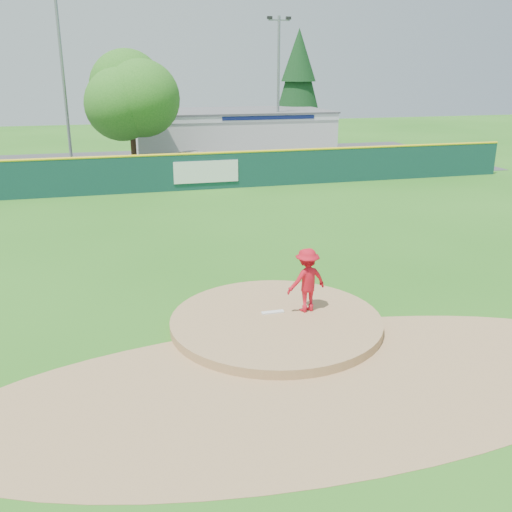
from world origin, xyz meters
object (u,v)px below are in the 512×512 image
object	(u,v)px
pool_building_grp	(230,131)
light_pole_left	(63,74)
van	(199,161)
conifer_tree	(298,79)
light_pole_right	(278,81)
pitcher	(307,280)
deciduous_tree	(130,100)

from	to	relation	value
pool_building_grp	light_pole_left	size ratio (longest dim) A/B	1.38
van	pool_building_grp	distance (m)	9.10
conifer_tree	light_pole_left	world-z (taller)	light_pole_left
van	light_pole_right	size ratio (longest dim) A/B	0.48
pitcher	pool_building_grp	size ratio (longest dim) A/B	0.11
pitcher	pool_building_grp	world-z (taller)	pool_building_grp
pool_building_grp	light_pole_left	world-z (taller)	light_pole_left
pitcher	light_pole_right	xyz separation A→B (m)	(8.09, 28.76, 4.43)
pool_building_grp	conifer_tree	bearing A→B (deg)	29.78
pool_building_grp	light_pole_left	distance (m)	13.72
pool_building_grp	deciduous_tree	bearing A→B (deg)	-138.84
pool_building_grp	deciduous_tree	world-z (taller)	deciduous_tree
pitcher	light_pole_right	bearing A→B (deg)	-118.21
pool_building_grp	light_pole_left	xyz separation A→B (m)	(-12.00, -4.99, 4.39)
conifer_tree	van	bearing A→B (deg)	-132.06
deciduous_tree	light_pole_right	size ratio (longest dim) A/B	0.74
pitcher	deciduous_tree	xyz separation A→B (m)	(-2.91, 24.76, 3.44)
van	conifer_tree	world-z (taller)	conifer_tree
van	pool_building_grp	xyz separation A→B (m)	(3.95, 8.13, 0.97)
conifer_tree	deciduous_tree	bearing A→B (deg)	-143.75
pitcher	van	size ratio (longest dim) A/B	0.36
pool_building_grp	conifer_tree	size ratio (longest dim) A/B	1.60
deciduous_tree	light_pole_left	bearing A→B (deg)	153.43
pool_building_grp	light_pole_right	bearing A→B (deg)	-44.95
van	light_pole_right	distance (m)	9.92
van	light_pole_right	bearing A→B (deg)	-72.21
van	light_pole_right	world-z (taller)	light_pole_right
van	conifer_tree	size ratio (longest dim) A/B	0.51
conifer_tree	light_pole_left	distance (m)	21.03
van	light_pole_right	xyz separation A→B (m)	(6.95, 5.14, 4.85)
pitcher	light_pole_right	world-z (taller)	light_pole_right
pitcher	deciduous_tree	bearing A→B (deg)	-95.80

